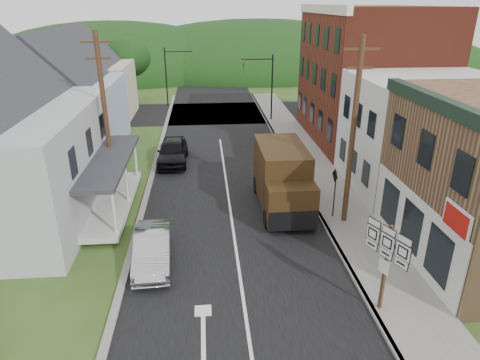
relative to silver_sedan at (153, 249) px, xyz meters
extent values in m
plane|color=#2D4719|center=(3.56, -0.65, -0.70)|extent=(120.00, 120.00, 0.00)
cube|color=black|center=(3.56, 9.35, -0.70)|extent=(9.00, 90.00, 0.02)
cube|color=black|center=(3.56, 26.35, -0.70)|extent=(60.00, 9.00, 0.02)
cube|color=slate|center=(9.46, 7.35, -0.62)|extent=(2.80, 55.00, 0.15)
cube|color=slate|center=(8.11, 7.35, -0.62)|extent=(0.20, 55.00, 0.15)
cube|color=slate|center=(-1.09, 7.35, -0.64)|extent=(0.30, 55.00, 0.12)
cube|color=silver|center=(14.86, 6.85, 2.55)|extent=(8.00, 7.00, 6.50)
cube|color=maroon|center=(14.86, 16.35, 4.30)|extent=(8.00, 12.00, 10.00)
cube|color=#9BB9D3|center=(-7.44, 16.35, 1.80)|extent=(7.00, 8.00, 5.00)
cube|color=beige|center=(-7.94, 25.35, 1.80)|extent=(7.00, 8.00, 5.00)
cylinder|color=#472D19|center=(9.16, 2.85, 3.80)|extent=(0.26, 0.26, 9.00)
cube|color=#472D19|center=(9.16, 2.85, 7.70)|extent=(1.60, 0.10, 0.10)
cube|color=#472D19|center=(9.16, 2.85, 6.90)|extent=(1.20, 0.10, 0.10)
cylinder|color=#472D19|center=(-2.94, 7.35, 3.80)|extent=(0.26, 0.26, 9.00)
cube|color=#472D19|center=(-2.94, 7.35, 7.70)|extent=(1.60, 0.10, 0.10)
cube|color=#472D19|center=(-2.94, 7.35, 6.90)|extent=(1.20, 0.10, 0.10)
cylinder|color=black|center=(8.56, 22.85, 2.30)|extent=(0.14, 0.14, 6.00)
cylinder|color=black|center=(7.16, 22.85, 4.90)|extent=(2.80, 0.10, 0.10)
imported|color=olive|center=(5.96, 22.85, 4.20)|extent=(0.16, 0.20, 1.00)
cylinder|color=black|center=(-1.44, 29.85, 2.30)|extent=(0.14, 0.14, 6.00)
cylinder|color=black|center=(-0.04, 29.85, 4.90)|extent=(2.80, 0.10, 0.10)
imported|color=olive|center=(1.16, 29.85, 4.20)|extent=(0.16, 0.20, 1.00)
cylinder|color=#382616|center=(-5.44, 31.35, 1.26)|extent=(0.36, 0.36, 3.92)
ellipsoid|color=black|center=(-5.44, 31.35, 4.20)|extent=(4.80, 4.80, 4.08)
ellipsoid|color=black|center=(3.56, 54.35, -0.70)|extent=(90.00, 30.00, 16.00)
imported|color=#A8A8AD|center=(0.00, 0.00, 0.00)|extent=(1.69, 4.30, 1.39)
imported|color=black|center=(0.11, 12.30, 0.13)|extent=(2.00, 4.87, 1.65)
cube|color=black|center=(6.34, 5.34, 1.12)|extent=(2.40, 4.58, 3.02)
cube|color=black|center=(6.34, 2.64, 0.60)|extent=(2.40, 1.67, 1.98)
cube|color=black|center=(6.34, 2.84, 1.44)|extent=(2.19, 1.25, 0.05)
cube|color=black|center=(6.35, 1.75, 0.08)|extent=(2.29, 0.16, 0.94)
cylinder|color=black|center=(5.25, 2.74, -0.23)|extent=(0.29, 0.94, 0.94)
cylinder|color=black|center=(7.44, 2.74, -0.23)|extent=(0.29, 0.94, 0.94)
cylinder|color=black|center=(5.24, 6.90, -0.23)|extent=(0.29, 0.94, 0.94)
cylinder|color=black|center=(7.43, 6.90, -0.23)|extent=(0.29, 0.94, 0.94)
cube|color=#472D19|center=(8.36, -3.78, 1.12)|extent=(0.14, 0.14, 3.34)
cube|color=black|center=(8.31, -3.80, 2.17)|extent=(0.78, 1.77, 0.08)
cube|color=silver|center=(8.53, -4.43, 2.60)|extent=(0.22, 0.49, 0.21)
cube|color=silver|center=(8.53, -4.43, 2.17)|extent=(0.24, 0.53, 0.52)
cube|color=silver|center=(8.53, -4.43, 1.74)|extent=(0.22, 0.49, 0.27)
cube|color=silver|center=(8.27, -3.82, 2.60)|extent=(0.22, 0.49, 0.21)
cube|color=silver|center=(8.27, -3.82, 2.17)|extent=(0.24, 0.53, 0.52)
cube|color=silver|center=(8.27, -3.82, 1.74)|extent=(0.22, 0.49, 0.27)
cube|color=silver|center=(8.01, -3.20, 2.60)|extent=(0.22, 0.49, 0.21)
cube|color=silver|center=(8.01, -3.20, 2.17)|extent=(0.24, 0.53, 0.52)
cube|color=silver|center=(8.01, -3.20, 1.74)|extent=(0.22, 0.49, 0.27)
cube|color=silver|center=(8.27, -3.82, 1.22)|extent=(0.19, 0.40, 0.52)
cylinder|color=black|center=(8.71, 3.29, 0.68)|extent=(0.07, 0.07, 2.45)
cube|color=black|center=(8.65, 3.29, 1.70)|extent=(0.07, 0.72, 0.72)
cube|color=yellow|center=(8.66, 3.29, 1.70)|extent=(0.08, 0.65, 0.65)
camera|label=1|loc=(2.32, -15.67, 9.58)|focal=32.00mm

